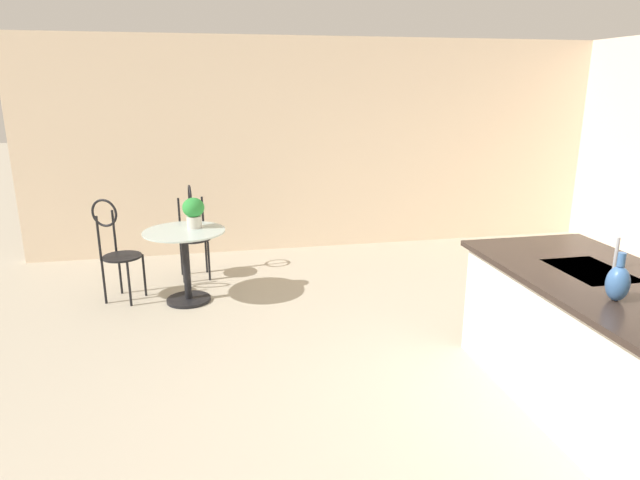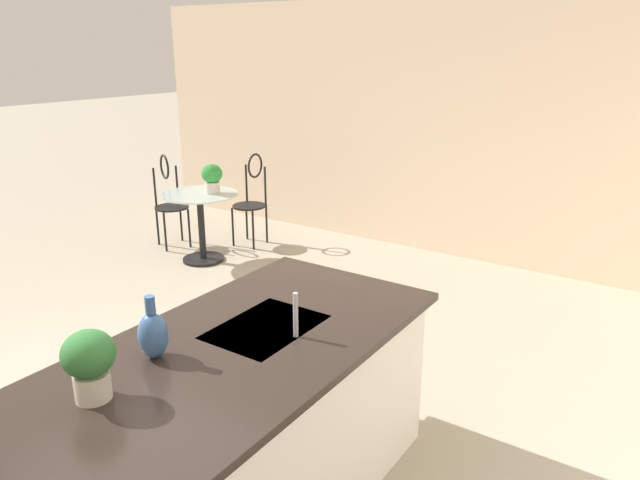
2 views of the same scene
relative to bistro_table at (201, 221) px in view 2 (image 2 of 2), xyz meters
The scene contains 10 objects.
ground_plane 3.21m from the bistro_table, 36.65° to the left, with size 40.00×40.00×0.00m, color #B2A893.
wall_left_window 2.71m from the bistro_table, 132.04° to the left, with size 0.12×7.80×2.70m, color beige.
kitchen_island 3.96m from the bistro_table, 43.96° to the left, with size 2.80×1.06×0.92m.
bistro_table is the anchor object (origin of this frame).
chair_near_window 0.78m from the bistro_table, behind, with size 0.50×0.42×1.04m.
chair_by_island 0.72m from the bistro_table, 105.90° to the right, with size 0.50×0.52×1.04m.
sink_faucet 3.77m from the bistro_table, 51.84° to the left, with size 0.02×0.02×0.22m, color #B2B5BA.
potted_plant_on_table 0.49m from the bistro_table, 134.09° to the left, with size 0.22×0.22×0.30m.
potted_plant_counter_near 4.12m from the bistro_table, 39.37° to the left, with size 0.20×0.20×0.29m.
vase_on_counter 3.82m from the bistro_table, 42.10° to the left, with size 0.13×0.13×0.29m.
Camera 2 is at (1.77, 2.52, 2.22)m, focal length 33.52 mm.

